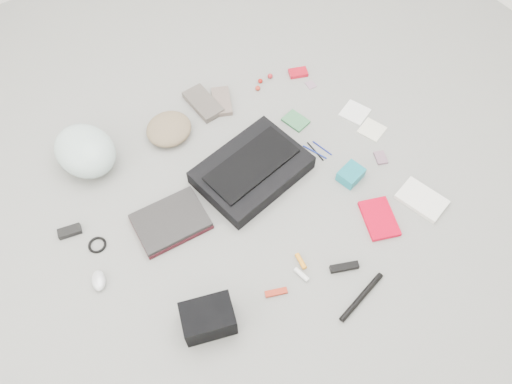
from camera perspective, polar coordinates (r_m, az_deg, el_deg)
ground_plane at (r=2.29m, az=0.00°, el=-0.66°), size 4.00×4.00×0.00m
messenger_bag at (r=2.32m, az=-0.48°, el=2.52°), size 0.54×0.42×0.08m
bag_flap at (r=2.28m, az=-0.49°, el=3.18°), size 0.46×0.26×0.01m
laptop_sleeve at (r=2.24m, az=-9.69°, el=-3.45°), size 0.33×0.26×0.02m
laptop at (r=2.23m, az=-9.76°, el=-3.19°), size 0.32×0.25×0.02m
bike_helmet at (r=2.45m, az=-18.94°, el=4.48°), size 0.32×0.37×0.19m
beanie at (r=2.51m, az=-9.93°, el=7.12°), size 0.29×0.28×0.08m
mitten_left at (r=2.62m, az=-6.06°, el=10.07°), size 0.12×0.23×0.03m
mitten_right at (r=2.63m, az=-3.94°, el=10.29°), size 0.16×0.20×0.03m
power_brick at (r=2.34m, az=-20.52°, el=-4.23°), size 0.11×0.07×0.03m
cable_coil at (r=2.27m, az=-17.69°, el=-5.78°), size 0.08×0.08×0.01m
mouse at (r=2.19m, az=-17.54°, el=-9.63°), size 0.08×0.11×0.04m
camera_bag at (r=2.00m, az=-5.48°, el=-14.20°), size 0.24×0.20×0.13m
multitool at (r=2.08m, az=2.31°, el=-11.39°), size 0.10×0.06×0.01m
toiletry_tube_white at (r=2.12m, az=5.22°, el=-9.36°), size 0.03×0.08×0.02m
toiletry_tube_orange at (r=2.14m, az=5.15°, el=-7.88°), size 0.03×0.08×0.02m
u_lock at (r=2.15m, az=10.06°, el=-8.45°), size 0.12×0.08×0.02m
bike_pump at (r=2.11m, az=11.97°, el=-11.65°), size 0.26×0.08×0.02m
book_red at (r=2.29m, az=13.90°, el=-2.96°), size 0.20×0.23×0.02m
book_white at (r=2.39m, az=18.42°, el=-0.82°), size 0.19×0.24×0.02m
notepad at (r=2.55m, az=4.56°, el=8.11°), size 0.11×0.14×0.01m
pen_blue at (r=2.44m, az=6.74°, el=4.56°), size 0.05×0.13×0.01m
pen_black at (r=2.45m, az=6.80°, el=4.64°), size 0.01×0.13×0.01m
pen_navy at (r=2.46m, az=7.57°, el=5.00°), size 0.03×0.12×0.01m
accordion_wallet at (r=2.36m, az=10.78°, el=1.98°), size 0.13×0.11×0.06m
card_deck at (r=2.48m, az=14.06°, el=3.82°), size 0.07×0.09×0.01m
napkin_top at (r=2.63m, az=11.24°, el=8.91°), size 0.16×0.16×0.01m
napkin_bottom at (r=2.58m, az=13.12°, el=6.95°), size 0.14×0.14×0.01m
lollipop_a at (r=2.68m, az=0.19°, el=11.78°), size 0.03×0.03×0.03m
lollipop_b at (r=2.72m, az=0.50°, el=12.57°), size 0.03×0.03×0.03m
lollipop_c at (r=2.74m, az=1.62°, el=13.11°), size 0.03×0.03×0.03m
altoids_tin at (r=2.78m, az=4.84°, el=13.43°), size 0.11×0.09×0.02m
stamp_sheet at (r=2.73m, az=6.27°, el=12.10°), size 0.05×0.06×0.00m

